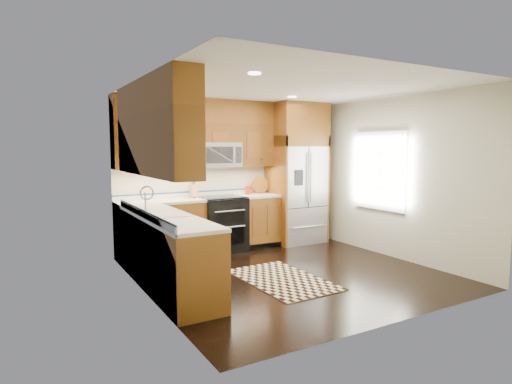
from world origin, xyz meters
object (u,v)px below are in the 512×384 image
knife_block (193,191)px  utensil_crock (248,188)px  refrigerator (297,173)px  range (222,224)px  rug (282,279)px

knife_block → utensil_crock: utensil_crock is taller
knife_block → refrigerator: bearing=-6.0°
range → rug: size_ratio=0.60×
refrigerator → utensil_crock: (-0.96, 0.16, -0.25)m
range → refrigerator: size_ratio=0.36×
rug → utensil_crock: 2.36m
refrigerator → rug: bearing=-129.6°
range → utensil_crock: bearing=11.6°
range → utensil_crock: 0.84m
utensil_crock → range: bearing=-168.4°
rug → refrigerator: bearing=49.1°
knife_block → rug: bearing=-77.9°
range → knife_block: (-0.44, 0.17, 0.58)m
refrigerator → utensil_crock: bearing=170.5°
refrigerator → rug: (-1.54, -1.87, -1.30)m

